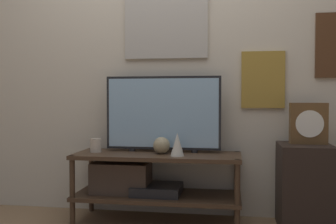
% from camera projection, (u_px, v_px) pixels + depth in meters
% --- Properties ---
extents(wall_back, '(6.40, 0.08, 2.70)m').
position_uv_depth(wall_back, '(165.00, 46.00, 3.18)').
color(wall_back, beige).
rests_on(wall_back, ground_plane).
extents(media_console, '(1.24, 0.45, 0.52)m').
position_uv_depth(media_console, '(144.00, 178.00, 2.97)').
color(media_console, '#422D1E').
rests_on(media_console, ground_plane).
extents(television, '(0.89, 0.05, 0.58)m').
position_uv_depth(television, '(163.00, 113.00, 3.02)').
color(television, black).
rests_on(television, media_console).
extents(vase_slim_bronze, '(0.10, 0.10, 0.17)m').
position_uv_depth(vase_slim_bronze, '(177.00, 144.00, 2.82)').
color(vase_slim_bronze, beige).
rests_on(vase_slim_bronze, media_console).
extents(vase_round_glass, '(0.13, 0.13, 0.13)m').
position_uv_depth(vase_round_glass, '(162.00, 145.00, 2.93)').
color(vase_round_glass, tan).
rests_on(vase_round_glass, media_console).
extents(candle_jar, '(0.09, 0.09, 0.11)m').
position_uv_depth(candle_jar, '(96.00, 145.00, 3.01)').
color(candle_jar, '#C1B29E').
rests_on(candle_jar, media_console).
extents(side_table, '(0.36, 0.42, 0.61)m').
position_uv_depth(side_table, '(305.00, 187.00, 2.79)').
color(side_table, black).
rests_on(side_table, ground_plane).
extents(mantel_clock, '(0.25, 0.11, 0.29)m').
position_uv_depth(mantel_clock, '(308.00, 123.00, 2.81)').
color(mantel_clock, brown).
rests_on(mantel_clock, side_table).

